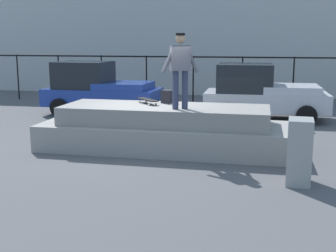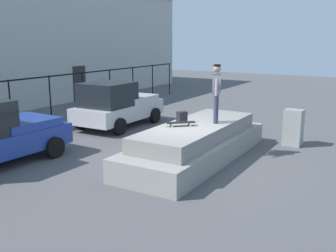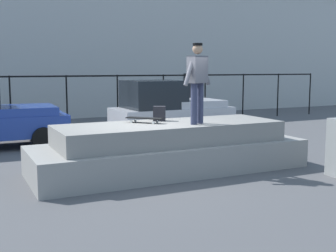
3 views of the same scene
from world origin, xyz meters
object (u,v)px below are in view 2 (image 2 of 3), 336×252
(skateboarder, at_px, (217,89))
(backpack, at_px, (182,117))
(car_silver_pickup_mid, at_px, (116,105))
(utility_box, at_px, (293,128))
(skateboard, at_px, (181,123))

(skateboarder, bearing_deg, backpack, 119.01)
(car_silver_pickup_mid, relative_size, utility_box, 3.32)
(skateboard, height_order, backpack, backpack)
(utility_box, bearing_deg, backpack, 143.39)
(skateboard, xyz_separation_m, car_silver_pickup_mid, (2.76, 4.51, -0.26))
(utility_box, bearing_deg, skateboard, 149.63)
(backpack, distance_m, car_silver_pickup_mid, 4.89)
(skateboard, relative_size, backpack, 2.23)
(skateboard, xyz_separation_m, utility_box, (3.51, -2.38, -0.56))
(skateboarder, relative_size, backpack, 5.15)
(skateboard, distance_m, utility_box, 4.28)
(skateboarder, height_order, skateboard, skateboarder)
(skateboarder, height_order, utility_box, skateboarder)
(skateboard, bearing_deg, skateboarder, -35.21)
(skateboarder, relative_size, skateboard, 2.31)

